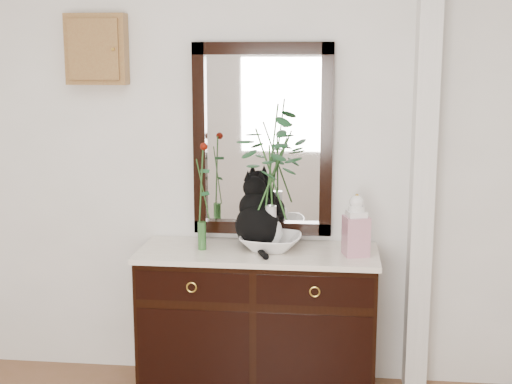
# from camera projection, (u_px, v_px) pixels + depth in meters

# --- Properties ---
(wall_back) EXTENTS (3.60, 0.04, 2.70)m
(wall_back) POSITION_uv_depth(u_px,v_px,m) (246.00, 155.00, 4.12)
(wall_back) COLOR silver
(wall_back) RESTS_ON ground
(pilaster) EXTENTS (0.12, 0.20, 2.70)m
(pilaster) POSITION_uv_depth(u_px,v_px,m) (423.00, 160.00, 3.93)
(pilaster) COLOR silver
(pilaster) RESTS_ON ground
(sideboard) EXTENTS (1.33, 0.52, 0.82)m
(sideboard) POSITION_uv_depth(u_px,v_px,m) (258.00, 315.00, 4.03)
(sideboard) COLOR black
(sideboard) RESTS_ON ground
(wall_mirror) EXTENTS (0.80, 0.06, 1.10)m
(wall_mirror) POSITION_uv_depth(u_px,v_px,m) (263.00, 140.00, 4.08)
(wall_mirror) COLOR black
(wall_mirror) RESTS_ON wall_back
(key_cabinet) EXTENTS (0.35, 0.10, 0.40)m
(key_cabinet) POSITION_uv_depth(u_px,v_px,m) (97.00, 49.00, 4.06)
(key_cabinet) COLOR brown
(key_cabinet) RESTS_ON wall_back
(cat) EXTENTS (0.39, 0.43, 0.41)m
(cat) POSITION_uv_depth(u_px,v_px,m) (258.00, 212.00, 3.99)
(cat) COLOR black
(cat) RESTS_ON sideboard
(lotus_bowl) EXTENTS (0.37, 0.37, 0.08)m
(lotus_bowl) POSITION_uv_depth(u_px,v_px,m) (271.00, 242.00, 3.97)
(lotus_bowl) COLOR white
(lotus_bowl) RESTS_ON sideboard
(vase_branches) EXTENTS (0.46, 0.46, 0.80)m
(vase_branches) POSITION_uv_depth(u_px,v_px,m) (271.00, 175.00, 3.90)
(vase_branches) COLOR silver
(vase_branches) RESTS_ON lotus_bowl
(bud_vase_rose) EXTENTS (0.09, 0.09, 0.61)m
(bud_vase_rose) POSITION_uv_depth(u_px,v_px,m) (201.00, 196.00, 3.92)
(bud_vase_rose) COLOR #2E5F29
(bud_vase_rose) RESTS_ON sideboard
(ginger_jar) EXTENTS (0.16, 0.16, 0.34)m
(ginger_jar) POSITION_uv_depth(u_px,v_px,m) (356.00, 224.00, 3.83)
(ginger_jar) COLOR silver
(ginger_jar) RESTS_ON sideboard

